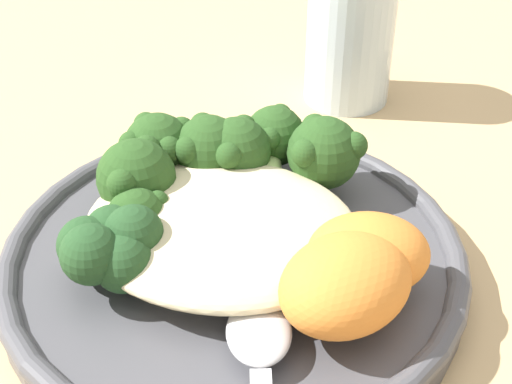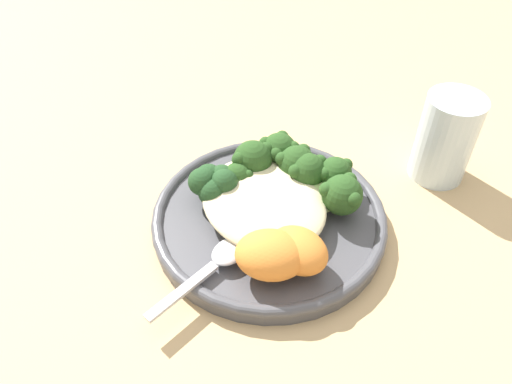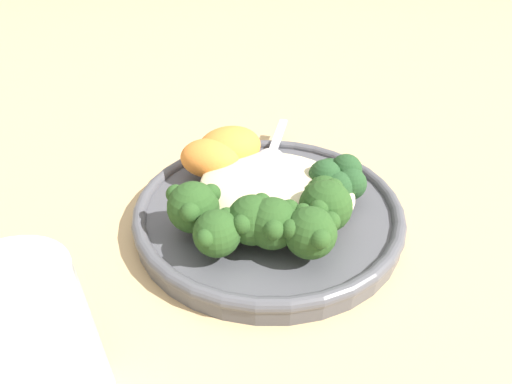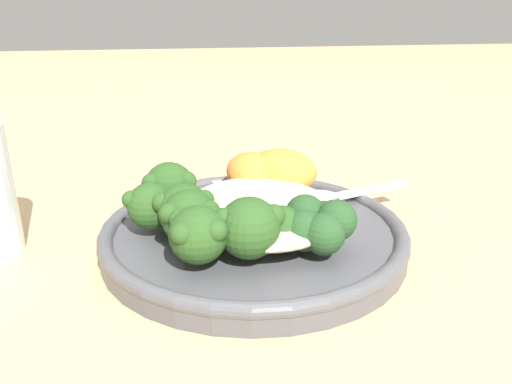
{
  "view_description": "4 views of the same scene",
  "coord_description": "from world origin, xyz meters",
  "px_view_note": "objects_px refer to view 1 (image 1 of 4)",
  "views": [
    {
      "loc": [
        -0.09,
        0.25,
        0.26
      ],
      "look_at": [
        -0.02,
        -0.03,
        0.05
      ],
      "focal_mm": 50.0,
      "sensor_mm": 36.0,
      "label": 1
    },
    {
      "loc": [
        -0.31,
        0.17,
        0.39
      ],
      "look_at": [
        -0.0,
        -0.01,
        0.04
      ],
      "focal_mm": 35.0,
      "sensor_mm": 36.0,
      "label": 2
    },
    {
      "loc": [
        0.11,
        -0.28,
        0.23
      ],
      "look_at": [
        -0.02,
        -0.03,
        0.03
      ],
      "focal_mm": 28.0,
      "sensor_mm": 36.0,
      "label": 3
    },
    {
      "loc": [
        0.34,
        -0.09,
        0.18
      ],
      "look_at": [
        -0.02,
        -0.02,
        0.04
      ],
      "focal_mm": 35.0,
      "sensor_mm": 36.0,
      "label": 4
    }
  ],
  "objects_px": {
    "broccoli_stalk_3": "(213,159)",
    "broccoli_stalk_5": "(154,189)",
    "broccoli_stalk_4": "(170,160)",
    "broccoli_stalk_1": "(270,160)",
    "broccoli_stalk_0": "(317,162)",
    "sweet_potato_chunk_0": "(368,254)",
    "kale_tuft": "(110,246)",
    "quinoa_mound": "(221,228)",
    "spoon": "(260,354)",
    "broccoli_stalk_6": "(172,226)",
    "water_glass": "(350,34)",
    "sweet_potato_chunk_1": "(346,284)",
    "broccoli_stalk_2": "(242,172)",
    "plate": "(234,258)"
  },
  "relations": [
    {
      "from": "sweet_potato_chunk_0",
      "to": "water_glass",
      "type": "distance_m",
      "value": 0.23
    },
    {
      "from": "broccoli_stalk_4",
      "to": "sweet_potato_chunk_1",
      "type": "bearing_deg",
      "value": -175.68
    },
    {
      "from": "quinoa_mound",
      "to": "broccoli_stalk_6",
      "type": "xyz_separation_m",
      "value": [
        0.02,
        0.01,
        0.0
      ]
    },
    {
      "from": "broccoli_stalk_2",
      "to": "water_glass",
      "type": "distance_m",
      "value": 0.17
    },
    {
      "from": "broccoli_stalk_3",
      "to": "broccoli_stalk_4",
      "type": "height_order",
      "value": "same"
    },
    {
      "from": "broccoli_stalk_1",
      "to": "broccoli_stalk_3",
      "type": "relative_size",
      "value": 1.27
    },
    {
      "from": "broccoli_stalk_0",
      "to": "broccoli_stalk_1",
      "type": "xyz_separation_m",
      "value": [
        0.03,
        -0.0,
        -0.0
      ]
    },
    {
      "from": "broccoli_stalk_0",
      "to": "spoon",
      "type": "relative_size",
      "value": 0.87
    },
    {
      "from": "broccoli_stalk_5",
      "to": "broccoli_stalk_6",
      "type": "xyz_separation_m",
      "value": [
        -0.02,
        0.02,
        -0.01
      ]
    },
    {
      "from": "broccoli_stalk_2",
      "to": "kale_tuft",
      "type": "bearing_deg",
      "value": 129.5
    },
    {
      "from": "broccoli_stalk_4",
      "to": "kale_tuft",
      "type": "relative_size",
      "value": 2.04
    },
    {
      "from": "broccoli_stalk_0",
      "to": "broccoli_stalk_3",
      "type": "bearing_deg",
      "value": 118.29
    },
    {
      "from": "broccoli_stalk_2",
      "to": "broccoli_stalk_1",
      "type": "bearing_deg",
      "value": -52.83
    },
    {
      "from": "quinoa_mound",
      "to": "kale_tuft",
      "type": "relative_size",
      "value": 2.7
    },
    {
      "from": "quinoa_mound",
      "to": "broccoli_stalk_6",
      "type": "relative_size",
      "value": 1.43
    },
    {
      "from": "sweet_potato_chunk_0",
      "to": "water_glass",
      "type": "height_order",
      "value": "water_glass"
    },
    {
      "from": "plate",
      "to": "broccoli_stalk_5",
      "type": "distance_m",
      "value": 0.06
    },
    {
      "from": "sweet_potato_chunk_1",
      "to": "spoon",
      "type": "xyz_separation_m",
      "value": [
        0.03,
        0.04,
        -0.02
      ]
    },
    {
      "from": "broccoli_stalk_4",
      "to": "broccoli_stalk_5",
      "type": "distance_m",
      "value": 0.03
    },
    {
      "from": "broccoli_stalk_4",
      "to": "sweet_potato_chunk_0",
      "type": "distance_m",
      "value": 0.13
    },
    {
      "from": "quinoa_mound",
      "to": "broccoli_stalk_5",
      "type": "xyz_separation_m",
      "value": [
        0.04,
        -0.01,
        0.01
      ]
    },
    {
      "from": "broccoli_stalk_4",
      "to": "broccoli_stalk_2",
      "type": "bearing_deg",
      "value": -141.28
    },
    {
      "from": "broccoli_stalk_2",
      "to": "sweet_potato_chunk_0",
      "type": "xyz_separation_m",
      "value": [
        -0.08,
        0.05,
        0.0
      ]
    },
    {
      "from": "kale_tuft",
      "to": "broccoli_stalk_4",
      "type": "bearing_deg",
      "value": -91.61
    },
    {
      "from": "spoon",
      "to": "sweet_potato_chunk_0",
      "type": "bearing_deg",
      "value": 132.32
    },
    {
      "from": "broccoli_stalk_1",
      "to": "broccoli_stalk_3",
      "type": "height_order",
      "value": "broccoli_stalk_3"
    },
    {
      "from": "broccoli_stalk_0",
      "to": "broccoli_stalk_4",
      "type": "bearing_deg",
      "value": 118.82
    },
    {
      "from": "sweet_potato_chunk_0",
      "to": "kale_tuft",
      "type": "bearing_deg",
      "value": 11.47
    },
    {
      "from": "broccoli_stalk_0",
      "to": "broccoli_stalk_1",
      "type": "distance_m",
      "value": 0.03
    },
    {
      "from": "broccoli_stalk_4",
      "to": "sweet_potato_chunk_0",
      "type": "xyz_separation_m",
      "value": [
        -0.12,
        0.05,
        0.0
      ]
    },
    {
      "from": "broccoli_stalk_0",
      "to": "broccoli_stalk_3",
      "type": "height_order",
      "value": "broccoli_stalk_0"
    },
    {
      "from": "broccoli_stalk_3",
      "to": "broccoli_stalk_5",
      "type": "bearing_deg",
      "value": 114.58
    },
    {
      "from": "broccoli_stalk_1",
      "to": "kale_tuft",
      "type": "distance_m",
      "value": 0.11
    },
    {
      "from": "broccoli_stalk_4",
      "to": "broccoli_stalk_3",
      "type": "bearing_deg",
      "value": -128.01
    },
    {
      "from": "broccoli_stalk_3",
      "to": "water_glass",
      "type": "distance_m",
      "value": 0.17
    },
    {
      "from": "broccoli_stalk_3",
      "to": "kale_tuft",
      "type": "distance_m",
      "value": 0.09
    },
    {
      "from": "broccoli_stalk_1",
      "to": "sweet_potato_chunk_1",
      "type": "bearing_deg",
      "value": -154.7
    },
    {
      "from": "broccoli_stalk_2",
      "to": "broccoli_stalk_6",
      "type": "xyz_separation_m",
      "value": [
        0.02,
        0.05,
        -0.0
      ]
    },
    {
      "from": "sweet_potato_chunk_0",
      "to": "plate",
      "type": "bearing_deg",
      "value": -10.09
    },
    {
      "from": "quinoa_mound",
      "to": "sweet_potato_chunk_0",
      "type": "xyz_separation_m",
      "value": [
        -0.07,
        0.01,
        0.01
      ]
    },
    {
      "from": "broccoli_stalk_5",
      "to": "sweet_potato_chunk_0",
      "type": "relative_size",
      "value": 1.85
    },
    {
      "from": "quinoa_mound",
      "to": "plate",
      "type": "bearing_deg",
      "value": -142.0
    },
    {
      "from": "broccoli_stalk_2",
      "to": "broccoli_stalk_5",
      "type": "xyz_separation_m",
      "value": [
        0.04,
        0.03,
        0.0
      ]
    },
    {
      "from": "sweet_potato_chunk_0",
      "to": "kale_tuft",
      "type": "distance_m",
      "value": 0.12
    },
    {
      "from": "sweet_potato_chunk_1",
      "to": "spoon",
      "type": "distance_m",
      "value": 0.05
    },
    {
      "from": "sweet_potato_chunk_1",
      "to": "sweet_potato_chunk_0",
      "type": "bearing_deg",
      "value": -105.67
    },
    {
      "from": "water_glass",
      "to": "broccoli_stalk_2",
      "type": "bearing_deg",
      "value": 78.92
    },
    {
      "from": "quinoa_mound",
      "to": "broccoli_stalk_4",
      "type": "relative_size",
      "value": 1.32
    },
    {
      "from": "broccoli_stalk_4",
      "to": "sweet_potato_chunk_0",
      "type": "height_order",
      "value": "broccoli_stalk_4"
    },
    {
      "from": "broccoli_stalk_2",
      "to": "kale_tuft",
      "type": "relative_size",
      "value": 2.25
    }
  ]
}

